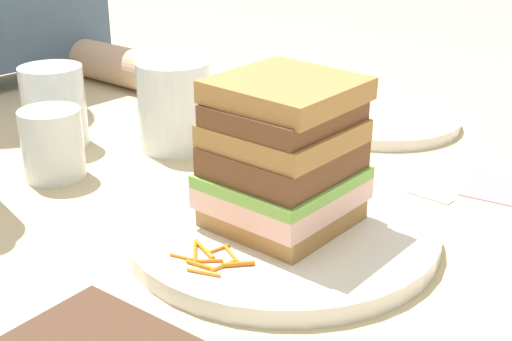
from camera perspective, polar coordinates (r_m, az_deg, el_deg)
The scene contains 29 objects.
ground_plane at distance 0.60m, azimuth 2.89°, elevation -5.24°, with size 3.00×3.00×0.00m, color #C6B289.
main_plate at distance 0.59m, azimuth 2.23°, elevation -5.00°, with size 0.27×0.27×0.02m, color white.
sandwich at distance 0.56m, azimuth 2.31°, elevation 1.31°, with size 0.12×0.11×0.13m.
carrot_shred_0 at distance 0.53m, azimuth -4.26°, elevation -7.38°, with size 0.00×0.00×0.02m, color orange.
carrot_shred_1 at distance 0.54m, azimuth -5.12°, elevation -6.85°, with size 0.00×0.00×0.03m, color orange.
carrot_shred_2 at distance 0.52m, azimuth -1.53°, elevation -7.83°, with size 0.00×0.00×0.03m, color orange.
carrot_shred_3 at distance 0.54m, azimuth -2.08°, elevation -6.98°, with size 0.00×0.00×0.03m, color orange.
carrot_shred_4 at distance 0.51m, azimuth -4.42°, elevation -8.48°, with size 0.00×0.00×0.03m, color orange.
carrot_shred_5 at distance 0.54m, azimuth -4.34°, elevation -6.62°, with size 0.00×0.00×0.03m, color orange.
carrot_shred_6 at distance 0.54m, azimuth -6.15°, elevation -7.24°, with size 0.00×0.00×0.02m, color orange.
carrot_shred_7 at distance 0.52m, azimuth -2.68°, elevation -7.92°, with size 0.00×0.00×0.03m, color orange.
carrot_shred_8 at distance 0.52m, azimuth -4.80°, elevation -7.84°, with size 0.00×0.00×0.03m, color orange.
carrot_shred_9 at distance 0.54m, azimuth -3.19°, elevation -6.60°, with size 0.00×0.00×0.02m, color orange.
carrot_shred_10 at distance 0.64m, azimuth 7.02°, elevation -2.23°, with size 0.00×0.00×0.02m, color orange.
carrot_shred_11 at distance 0.66m, azimuth 8.44°, elevation -1.11°, with size 0.00×0.00×0.02m, color orange.
carrot_shred_12 at distance 0.66m, azimuth 6.74°, elevation -1.40°, with size 0.00×0.00×0.02m, color orange.
carrot_shred_13 at distance 0.66m, azimuth 7.47°, elevation -1.41°, with size 0.00×0.00×0.03m, color orange.
carrot_shred_14 at distance 0.66m, azimuth 7.98°, elevation -1.26°, with size 0.00×0.00×0.03m, color orange.
carrot_shred_15 at distance 0.65m, azimuth 8.46°, elevation -1.70°, with size 0.00×0.00×0.03m, color orange.
carrot_shred_16 at distance 0.65m, azimuth 5.73°, elevation -1.54°, with size 0.00×0.00×0.02m, color orange.
carrot_shred_17 at distance 0.64m, azimuth 6.70°, elevation -1.95°, with size 0.00×0.00×0.02m, color orange.
carrot_shred_18 at distance 0.67m, azimuth 7.53°, elevation -0.87°, with size 0.00×0.00×0.03m, color orange.
carrot_shred_19 at distance 0.67m, azimuth 6.53°, elevation -0.77°, with size 0.00×0.00×0.02m, color orange.
knife at distance 0.72m, azimuth 9.40°, elevation -0.54°, with size 0.02×0.20×0.00m.
juice_glass at distance 0.79m, azimuth -6.83°, elevation 4.92°, with size 0.08×0.08×0.10m.
empty_tumbler_1 at distance 0.74m, azimuth -16.67°, elevation 2.15°, with size 0.06×0.06×0.07m, color silver.
empty_tumbler_2 at distance 0.83m, azimuth -16.38°, elevation 5.21°, with size 0.07×0.07×0.09m, color silver.
side_plate at distance 0.89m, azimuth 10.20°, elevation 4.27°, with size 0.21×0.21×0.01m, color white.
napkin_pink at distance 0.73m, azimuth 20.34°, elevation -1.55°, with size 0.07×0.08×0.00m, color pink.
Camera 1 is at (-0.43, -0.32, 0.28)m, focal length 47.75 mm.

